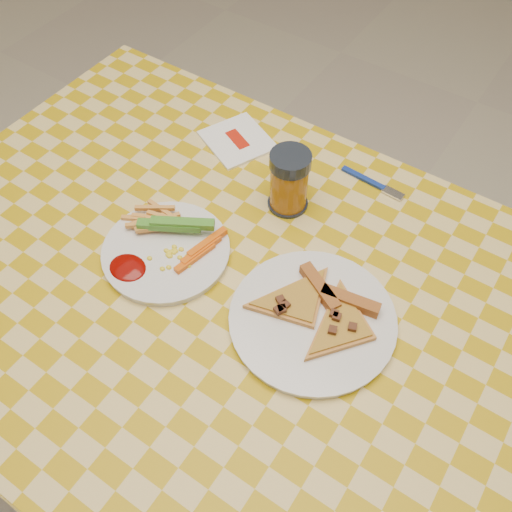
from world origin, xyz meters
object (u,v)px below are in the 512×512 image
object	(u,v)px
plate_right	(312,320)
drink_glass	(289,181)
table	(236,314)
plate_left	(166,252)

from	to	relation	value
plate_right	drink_glass	world-z (taller)	drink_glass
table	drink_glass	size ratio (longest dim) A/B	10.40
plate_left	drink_glass	size ratio (longest dim) A/B	1.79
plate_left	drink_glass	xyz separation A→B (m)	(0.11, 0.22, 0.05)
plate_left	plate_right	size ratio (longest dim) A/B	0.83
table	plate_left	bearing A→B (deg)	-178.63
table	plate_left	size ratio (longest dim) A/B	5.83
plate_right	table	bearing A→B (deg)	-172.07
table	plate_left	world-z (taller)	plate_left
plate_left	drink_glass	distance (m)	0.25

